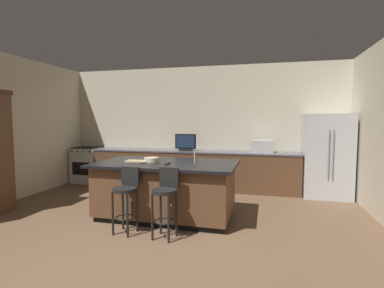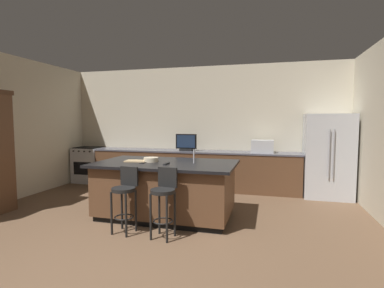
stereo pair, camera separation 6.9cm
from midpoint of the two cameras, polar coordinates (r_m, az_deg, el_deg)
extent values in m
plane|color=brown|center=(3.46, -16.58, -23.58)|extent=(17.98, 17.98, 0.00)
cube|color=beige|center=(7.26, 2.09, 3.35)|extent=(7.23, 0.12, 2.93)
cube|color=beige|center=(6.98, -31.22, 2.63)|extent=(0.12, 4.90, 2.93)
cube|color=brown|center=(7.02, 0.45, -5.14)|extent=(4.90, 0.60, 0.87)
cube|color=#4C4C56|center=(6.96, 0.45, -1.47)|extent=(4.93, 0.62, 0.04)
cube|color=black|center=(5.13, -4.68, -13.32)|extent=(2.09, 1.12, 0.09)
cube|color=brown|center=(5.01, -4.71, -8.53)|extent=(2.17, 1.20, 0.79)
cube|color=black|center=(4.93, -4.74, -3.81)|extent=(2.33, 1.36, 0.04)
cube|color=#B7BABF|center=(6.79, 25.16, -2.12)|extent=(0.95, 0.72, 1.76)
cylinder|color=gray|center=(6.39, 25.44, -1.73)|extent=(0.02, 0.02, 0.97)
cylinder|color=gray|center=(6.41, 26.14, -1.74)|extent=(0.02, 0.02, 0.97)
cube|color=#B7BABF|center=(8.19, -19.12, -3.86)|extent=(0.72, 0.60, 0.90)
cube|color=black|center=(7.95, -20.35, -4.47)|extent=(0.50, 0.01, 0.33)
cube|color=black|center=(8.14, -19.21, -0.64)|extent=(0.65, 0.50, 0.02)
cylinder|color=black|center=(8.03, -21.86, -1.29)|extent=(0.04, 0.03, 0.04)
cylinder|color=black|center=(7.94, -20.94, -1.33)|extent=(0.04, 0.03, 0.04)
cylinder|color=black|center=(7.85, -20.01, -1.37)|extent=(0.04, 0.03, 0.04)
cylinder|color=black|center=(7.76, -19.05, -1.41)|extent=(0.04, 0.03, 0.04)
cube|color=#B7BABF|center=(6.72, 13.83, -0.45)|extent=(0.48, 0.36, 0.28)
cube|color=black|center=(6.95, -0.86, -1.12)|extent=(0.30, 0.16, 0.05)
cube|color=black|center=(6.93, -0.86, 0.52)|extent=(0.50, 0.05, 0.35)
cube|color=#1E2D47|center=(6.90, -0.92, 0.50)|extent=(0.44, 0.01, 0.30)
cylinder|color=#B2B2B7|center=(7.04, 0.70, -0.27)|extent=(0.02, 0.02, 0.24)
cylinder|color=#B2B2B7|center=(4.77, 0.78, -2.48)|extent=(0.02, 0.02, 0.22)
cylinder|color=black|center=(4.34, -12.75, -8.60)|extent=(0.34, 0.34, 0.05)
cube|color=black|center=(4.43, -11.67, -6.14)|extent=(0.29, 0.07, 0.28)
cylinder|color=black|center=(4.40, -14.95, -12.93)|extent=(0.03, 0.03, 0.61)
cylinder|color=black|center=(4.27, -12.25, -13.46)|extent=(0.03, 0.03, 0.61)
cylinder|color=black|center=(4.59, -13.06, -12.16)|extent=(0.03, 0.03, 0.61)
cylinder|color=black|center=(4.46, -10.43, -12.62)|extent=(0.03, 0.03, 0.61)
torus|color=black|center=(4.45, -12.65, -13.70)|extent=(0.28, 0.28, 0.02)
cylinder|color=black|center=(4.07, -5.23, -9.11)|extent=(0.34, 0.34, 0.05)
cube|color=black|center=(4.16, -4.29, -6.46)|extent=(0.29, 0.07, 0.28)
cylinder|color=black|center=(4.11, -7.56, -13.93)|extent=(0.03, 0.03, 0.63)
cylinder|color=black|center=(4.01, -4.41, -14.43)|extent=(0.03, 0.03, 0.63)
cylinder|color=black|center=(4.32, -5.91, -13.01)|extent=(0.03, 0.03, 0.63)
cylinder|color=black|center=(4.21, -2.89, -13.44)|extent=(0.03, 0.03, 0.63)
torus|color=black|center=(4.19, -5.18, -14.70)|extent=(0.28, 0.28, 0.02)
cylinder|color=beige|center=(5.01, -7.59, -3.02)|extent=(0.25, 0.25, 0.07)
cube|color=black|center=(4.89, -9.06, -3.62)|extent=(0.07, 0.15, 0.01)
cube|color=black|center=(4.71, -4.59, -3.82)|extent=(0.05, 0.17, 0.02)
cube|color=tan|center=(5.09, -10.44, -3.26)|extent=(0.39, 0.28, 0.02)
camera|label=1|loc=(0.03, -89.66, 0.03)|focal=27.42mm
camera|label=2|loc=(0.03, 90.34, -0.03)|focal=27.42mm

